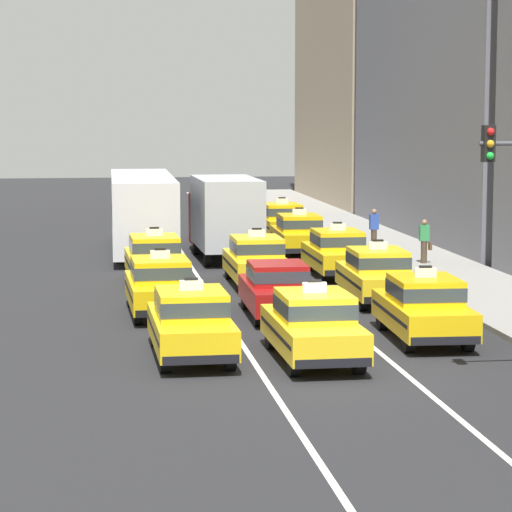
% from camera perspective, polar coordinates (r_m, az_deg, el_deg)
% --- Properties ---
extents(ground_plane, '(160.00, 160.00, 0.00)m').
position_cam_1_polar(ground_plane, '(26.89, 3.70, -5.64)').
color(ground_plane, '#232326').
extents(lane_stripe_left_center, '(0.14, 80.00, 0.01)m').
position_cam_1_polar(lane_stripe_left_center, '(46.22, -3.26, -0.31)').
color(lane_stripe_left_center, silver).
rests_on(lane_stripe_left_center, ground).
extents(lane_stripe_center_right, '(0.14, 80.00, 0.01)m').
position_cam_1_polar(lane_stripe_center_right, '(46.59, 0.67, -0.24)').
color(lane_stripe_center_right, silver).
rests_on(lane_stripe_center_right, ground).
extents(sidewalk_curb, '(4.00, 90.00, 0.15)m').
position_cam_1_polar(sidewalk_curb, '(42.97, 9.08, -0.85)').
color(sidewalk_curb, gray).
rests_on(sidewalk_curb, ground).
extents(taxi_left_nearest, '(1.88, 4.58, 1.96)m').
position_cam_1_polar(taxi_left_nearest, '(28.27, -3.15, -3.19)').
color(taxi_left_nearest, black).
rests_on(taxi_left_nearest, ground).
extents(taxi_left_second, '(1.91, 4.60, 1.96)m').
position_cam_1_polar(taxi_left_second, '(34.32, -4.63, -1.40)').
color(taxi_left_second, black).
rests_on(taxi_left_second, ground).
extents(taxi_left_third, '(1.92, 4.60, 1.96)m').
position_cam_1_polar(taxi_left_third, '(40.53, -4.91, -0.11)').
color(taxi_left_third, black).
rests_on(taxi_left_third, ground).
extents(bus_left_fourth, '(2.68, 11.24, 3.22)m').
position_cam_1_polar(bus_left_fourth, '(49.46, -5.50, 2.26)').
color(bus_left_fourth, black).
rests_on(bus_left_fourth, ground).
extents(taxi_center_nearest, '(1.88, 4.58, 1.96)m').
position_cam_1_polar(taxi_center_nearest, '(27.92, 2.78, -3.32)').
color(taxi_center_nearest, black).
rests_on(taxi_center_nearest, ground).
extents(sedan_center_second, '(1.82, 4.32, 1.58)m').
position_cam_1_polar(sedan_center_second, '(33.83, 1.03, -1.55)').
color(sedan_center_second, black).
rests_on(sedan_center_second, ground).
extents(taxi_center_third, '(1.84, 4.57, 1.96)m').
position_cam_1_polar(taxi_center_third, '(40.06, 0.01, -0.17)').
color(taxi_center_third, black).
rests_on(taxi_center_third, ground).
extents(box_truck_center_fourth, '(2.40, 7.00, 3.27)m').
position_cam_1_polar(box_truck_center_fourth, '(47.23, -1.55, 2.02)').
color(box_truck_center_fourth, black).
rests_on(box_truck_center_fourth, ground).
extents(taxi_right_nearest, '(1.97, 4.62, 1.96)m').
position_cam_1_polar(taxi_right_nearest, '(30.71, 8.08, -2.44)').
color(taxi_right_nearest, black).
rests_on(taxi_right_nearest, ground).
extents(taxi_right_second, '(1.94, 4.61, 1.96)m').
position_cam_1_polar(taxi_right_second, '(36.67, 5.84, -0.87)').
color(taxi_right_second, black).
rests_on(taxi_right_second, ground).
extents(taxi_right_third, '(1.85, 4.57, 1.96)m').
position_cam_1_polar(taxi_right_third, '(42.34, 3.90, 0.20)').
color(taxi_right_third, black).
rests_on(taxi_right_third, ground).
extents(taxi_right_fourth, '(1.93, 4.61, 1.96)m').
position_cam_1_polar(taxi_right_fourth, '(48.58, 2.07, 1.09)').
color(taxi_right_fourth, black).
rests_on(taxi_right_fourth, ground).
extents(taxi_right_fifth, '(1.88, 4.58, 1.96)m').
position_cam_1_polar(taxi_right_fifth, '(54.33, 1.24, 1.72)').
color(taxi_right_fifth, black).
rests_on(taxi_right_fifth, ground).
extents(pedestrian_mid_block, '(0.36, 0.24, 1.74)m').
position_cam_1_polar(pedestrian_mid_block, '(48.69, 5.70, 1.26)').
color(pedestrian_mid_block, '#473828').
rests_on(pedestrian_mid_block, sidewalk_curb).
extents(pedestrian_trailing, '(0.47, 0.24, 1.66)m').
position_cam_1_polar(pedestrian_trailing, '(45.18, 8.11, 0.71)').
color(pedestrian_trailing, '#473828').
rests_on(pedestrian_trailing, sidewalk_curb).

